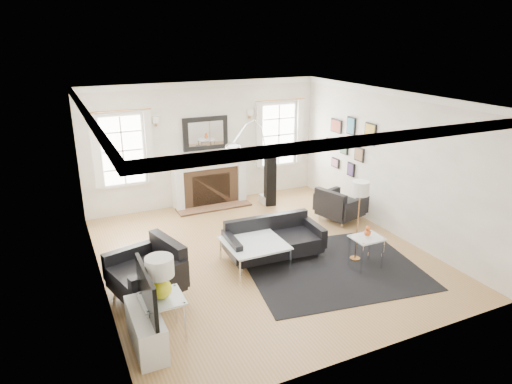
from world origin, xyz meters
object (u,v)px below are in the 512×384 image
armchair_left (150,272)px  gourd_lamp (160,275)px  fireplace (210,182)px  armchair_right (339,206)px  sofa (273,240)px  coffee_table (254,244)px  arc_floor_lamp (251,164)px

armchair_left → gourd_lamp: gourd_lamp is taller
armchair_left → fireplace: bearing=57.2°
fireplace → armchair_right: 2.99m
fireplace → armchair_right: size_ratio=1.60×
sofa → armchair_left: size_ratio=1.41×
fireplace → coffee_table: fireplace is taller
armchair_left → gourd_lamp: (-0.07, -1.09, 0.53)m
fireplace → arc_floor_lamp: bearing=-59.4°
sofa → gourd_lamp: size_ratio=3.03×
arc_floor_lamp → armchair_right: bearing=-34.6°
gourd_lamp → arc_floor_lamp: bearing=50.5°
gourd_lamp → fireplace: bearing=63.4°
fireplace → gourd_lamp: gourd_lamp is taller
sofa → fireplace: bearing=92.7°
coffee_table → gourd_lamp: (-1.89, -1.28, 0.52)m
sofa → armchair_left: armchair_left is taller
fireplace → sofa: bearing=-87.3°
armchair_right → gourd_lamp: bearing=-151.8°
fireplace → sofa: fireplace is taller
gourd_lamp → arc_floor_lamp: arc_floor_lamp is taller
sofa → coffee_table: sofa is taller
fireplace → gourd_lamp: 4.93m
sofa → armchair_right: bearing=23.4°
arc_floor_lamp → coffee_table: bearing=-113.1°
sofa → gourd_lamp: bearing=-148.0°
fireplace → coffee_table: size_ratio=1.73×
armchair_left → armchair_right: bearing=16.2°
sofa → armchair_right: 2.18m
armchair_left → coffee_table: (1.82, 0.20, 0.02)m
sofa → armchair_left: (-2.27, -0.37, 0.09)m
armchair_right → coffee_table: (-2.45, -1.04, 0.07)m
coffee_table → sofa: bearing=21.7°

